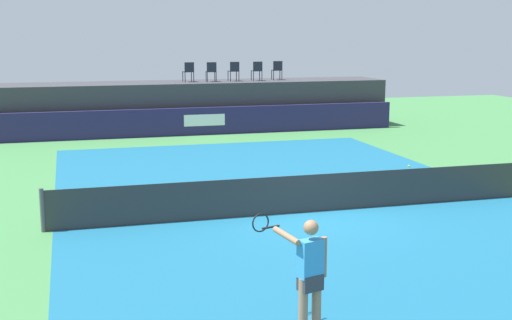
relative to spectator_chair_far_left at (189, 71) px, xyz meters
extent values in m
plane|color=#3D7A42|center=(0.18, -12.12, -2.69)|extent=(48.00, 48.00, 0.00)
cube|color=#16597A|center=(0.18, -15.12, -2.69)|extent=(12.00, 22.00, 0.00)
cube|color=#231E4C|center=(0.18, -1.62, -2.09)|extent=(18.00, 0.20, 1.20)
cube|color=white|center=(0.36, -1.73, -2.03)|extent=(1.80, 0.02, 0.50)
cube|color=#38383D|center=(0.18, 0.18, -1.59)|extent=(18.00, 2.80, 2.20)
cylinder|color=#1E232D|center=(0.17, 0.30, -0.27)|extent=(0.04, 0.04, 0.44)
cylinder|color=#1E232D|center=(-0.23, 0.26, -0.27)|extent=(0.04, 0.04, 0.44)
cylinder|color=#1E232D|center=(0.21, -0.11, -0.27)|extent=(0.04, 0.04, 0.44)
cylinder|color=#1E232D|center=(-0.19, -0.15, -0.27)|extent=(0.04, 0.04, 0.44)
cube|color=#1E232D|center=(-0.01, 0.07, -0.04)|extent=(0.48, 0.48, 0.03)
cube|color=#1E232D|center=(0.01, -0.13, 0.19)|extent=(0.44, 0.07, 0.42)
cylinder|color=#1E232D|center=(1.23, 0.09, -0.27)|extent=(0.04, 0.04, 0.44)
cylinder|color=#1E232D|center=(0.82, 0.11, -0.27)|extent=(0.04, 0.04, 0.44)
cylinder|color=#1E232D|center=(1.20, -0.32, -0.27)|extent=(0.04, 0.04, 0.44)
cylinder|color=#1E232D|center=(0.80, -0.29, -0.27)|extent=(0.04, 0.04, 0.44)
cube|color=#1E232D|center=(1.01, -0.10, -0.04)|extent=(0.47, 0.47, 0.03)
cube|color=#1E232D|center=(1.00, -0.31, 0.19)|extent=(0.44, 0.05, 0.42)
cylinder|color=#1E232D|center=(2.28, 0.23, -0.27)|extent=(0.04, 0.04, 0.44)
cylinder|color=#1E232D|center=(1.88, 0.21, -0.27)|extent=(0.04, 0.04, 0.44)
cylinder|color=#1E232D|center=(2.30, -0.18, -0.27)|extent=(0.04, 0.04, 0.44)
cylinder|color=#1E232D|center=(1.90, -0.20, -0.27)|extent=(0.04, 0.04, 0.44)
cube|color=#1E232D|center=(2.09, 0.02, -0.04)|extent=(0.46, 0.46, 0.03)
cube|color=#1E232D|center=(2.10, -0.19, 0.19)|extent=(0.44, 0.05, 0.42)
cylinder|color=#1E232D|center=(3.39, 0.17, -0.27)|extent=(0.04, 0.04, 0.44)
cylinder|color=#1E232D|center=(2.98, 0.18, -0.27)|extent=(0.04, 0.04, 0.44)
cylinder|color=#1E232D|center=(3.38, -0.23, -0.27)|extent=(0.04, 0.04, 0.44)
cylinder|color=#1E232D|center=(2.98, -0.23, -0.27)|extent=(0.04, 0.04, 0.44)
cube|color=#1E232D|center=(3.18, -0.03, -0.04)|extent=(0.44, 0.44, 0.03)
cube|color=#1E232D|center=(3.18, -0.23, 0.19)|extent=(0.44, 0.03, 0.42)
cylinder|color=#1E232D|center=(4.47, 0.45, -0.27)|extent=(0.04, 0.04, 0.44)
cylinder|color=#1E232D|center=(4.07, 0.48, -0.27)|extent=(0.04, 0.04, 0.44)
cylinder|color=#1E232D|center=(4.44, 0.05, -0.27)|extent=(0.04, 0.04, 0.44)
cylinder|color=#1E232D|center=(4.04, 0.08, -0.27)|extent=(0.04, 0.04, 0.44)
cube|color=#1E232D|center=(4.26, 0.26, -0.04)|extent=(0.47, 0.47, 0.03)
cube|color=#1E232D|center=(4.24, 0.06, 0.19)|extent=(0.44, 0.05, 0.42)
cube|color=#2D2D2D|center=(0.18, -15.12, -2.22)|extent=(12.40, 0.02, 0.95)
cylinder|color=#4C4C51|center=(-6.02, -15.12, -2.19)|extent=(0.10, 0.10, 1.00)
cylinder|color=#997051|center=(-1.99, -21.72, -2.18)|extent=(0.14, 0.14, 0.82)
cylinder|color=#997051|center=(-2.22, -21.79, -2.18)|extent=(0.14, 0.14, 0.82)
cube|color=#333338|center=(-2.10, -21.76, -1.85)|extent=(0.39, 0.30, 0.24)
cube|color=#338CCC|center=(-2.10, -21.76, -1.49)|extent=(0.40, 0.29, 0.56)
sphere|color=#997051|center=(-2.10, -21.76, -1.03)|extent=(0.22, 0.22, 0.22)
cylinder|color=#997051|center=(-1.87, -21.69, -1.51)|extent=(0.09, 0.09, 0.60)
cylinder|color=#997051|center=(-2.41, -21.56, -1.19)|extent=(0.25, 0.61, 0.14)
cylinder|color=black|center=(-2.52, -21.16, -1.16)|extent=(0.30, 0.11, 0.03)
torus|color=black|center=(-2.60, -20.88, -1.16)|extent=(0.30, 0.11, 0.30)
sphere|color=#D8EA33|center=(5.48, -10.60, -2.66)|extent=(0.07, 0.07, 0.07)
camera|label=1|loc=(-5.38, -30.55, 1.70)|focal=47.71mm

